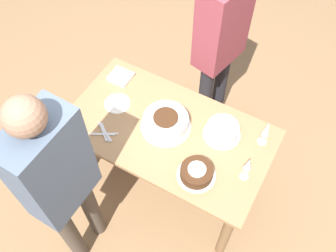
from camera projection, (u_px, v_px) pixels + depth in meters
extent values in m
plane|color=#8E6B47|center=(168.00, 180.00, 3.16)|extent=(12.00, 12.00, 0.00)
cube|color=#9E754C|center=(168.00, 131.00, 2.55)|extent=(1.40, 0.78, 0.03)
cylinder|color=brown|center=(77.00, 155.00, 2.88)|extent=(0.07, 0.07, 0.73)
cylinder|color=brown|center=(226.00, 234.00, 2.53)|extent=(0.07, 0.07, 0.73)
cylinder|color=brown|center=(122.00, 99.00, 3.19)|extent=(0.07, 0.07, 0.73)
cylinder|color=brown|center=(260.00, 163.00, 2.84)|extent=(0.07, 0.07, 0.73)
cylinder|color=white|center=(166.00, 126.00, 2.55)|extent=(0.34, 0.34, 0.01)
cylinder|color=white|center=(166.00, 122.00, 2.51)|extent=(0.30, 0.30, 0.09)
cylinder|color=#422614|center=(166.00, 117.00, 2.47)|extent=(0.17, 0.17, 0.01)
cylinder|color=white|center=(196.00, 175.00, 2.34)|extent=(0.25, 0.25, 0.01)
cylinder|color=#422614|center=(197.00, 172.00, 2.31)|extent=(0.21, 0.21, 0.07)
cylinder|color=white|center=(197.00, 169.00, 2.27)|extent=(0.11, 0.11, 0.01)
cylinder|color=white|center=(222.00, 134.00, 2.51)|extent=(0.25, 0.25, 0.01)
cylinder|color=silver|center=(222.00, 130.00, 2.47)|extent=(0.21, 0.21, 0.09)
cylinder|color=silver|center=(244.00, 176.00, 2.34)|extent=(0.06, 0.06, 0.00)
cylinder|color=silver|center=(245.00, 172.00, 2.29)|extent=(0.01, 0.01, 0.10)
cone|color=silver|center=(249.00, 164.00, 2.20)|extent=(0.05, 0.05, 0.11)
cylinder|color=silver|center=(262.00, 142.00, 2.48)|extent=(0.06, 0.06, 0.00)
cylinder|color=silver|center=(263.00, 138.00, 2.44)|extent=(0.01, 0.01, 0.08)
cone|color=silver|center=(267.00, 129.00, 2.36)|extent=(0.05, 0.05, 0.13)
cylinder|color=white|center=(117.00, 103.00, 2.66)|extent=(0.19, 0.19, 0.01)
cube|color=silver|center=(106.00, 134.00, 2.52)|extent=(0.15, 0.10, 0.00)
cube|color=silver|center=(105.00, 132.00, 2.52)|extent=(0.14, 0.11, 0.00)
cube|color=silver|center=(102.00, 134.00, 2.51)|extent=(0.16, 0.09, 0.00)
cube|color=silver|center=(103.00, 131.00, 2.52)|extent=(0.14, 0.11, 0.00)
cube|color=silver|center=(105.00, 132.00, 2.51)|extent=(0.16, 0.09, 0.00)
cube|color=silver|center=(121.00, 77.00, 2.79)|extent=(0.16, 0.15, 0.03)
cylinder|color=#4C4238|center=(70.00, 234.00, 2.48)|extent=(0.11, 0.11, 0.83)
cylinder|color=#4C4238|center=(90.00, 207.00, 2.59)|extent=(0.11, 0.11, 0.83)
cube|color=slate|center=(52.00, 167.00, 1.91)|extent=(0.23, 0.40, 0.69)
sphere|color=#997056|center=(24.00, 116.00, 1.54)|extent=(0.19, 0.19, 0.19)
cylinder|color=#232328|center=(221.00, 83.00, 3.25)|extent=(0.11, 0.11, 0.79)
cylinder|color=#232328|center=(205.00, 98.00, 3.16)|extent=(0.11, 0.11, 0.79)
cube|color=brown|center=(223.00, 23.00, 2.60)|extent=(0.30, 0.44, 0.66)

